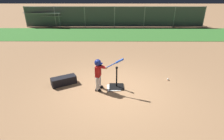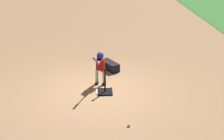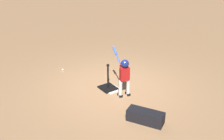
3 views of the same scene
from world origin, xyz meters
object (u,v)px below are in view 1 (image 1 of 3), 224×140
at_px(batter_child, 99,71).
at_px(bleachers_far_left, 178,17).
at_px(bleachers_right_center, 48,18).
at_px(equipment_bag, 64,81).
at_px(baseball, 168,79).
at_px(bleachers_center, 111,18).
at_px(batting_tee, 117,85).

relative_size(batter_child, bleachers_far_left, 0.34).
xyz_separation_m(bleachers_right_center, equipment_bag, (4.44, -11.74, -0.49)).
xyz_separation_m(baseball, bleachers_center, (-2.24, 12.88, 0.42)).
distance_m(batter_child, bleachers_center, 13.55).
bearing_deg(bleachers_center, bleachers_right_center, -166.06).
height_order(bleachers_center, bleachers_far_left, bleachers_far_left).
distance_m(batting_tee, equipment_bag, 1.84).
height_order(bleachers_center, equipment_bag, bleachers_center).
bearing_deg(bleachers_right_center, bleachers_far_left, 3.00).
relative_size(baseball, bleachers_right_center, 0.02).
relative_size(baseball, bleachers_center, 0.02).
distance_m(batting_tee, baseball, 1.96).
bearing_deg(bleachers_far_left, batter_child, -118.10).
relative_size(bleachers_center, bleachers_far_left, 1.17).
height_order(baseball, bleachers_right_center, bleachers_right_center).
bearing_deg(batting_tee, bleachers_far_left, 63.65).
relative_size(bleachers_far_left, equipment_bag, 4.04).
distance_m(bleachers_center, bleachers_far_left, 6.65).
bearing_deg(batting_tee, baseball, 15.62).
xyz_separation_m(batter_child, bleachers_center, (0.21, 13.55, -0.22)).
bearing_deg(batter_child, bleachers_center, 89.13).
bearing_deg(batter_child, batting_tee, 13.64).
relative_size(bleachers_right_center, bleachers_far_left, 1.09).
height_order(bleachers_right_center, bleachers_center, bleachers_right_center).
bearing_deg(batter_child, equipment_bag, 165.00).
relative_size(batting_tee, baseball, 10.14).
xyz_separation_m(baseball, bleachers_right_center, (-8.16, 11.41, 0.59)).
xyz_separation_m(batting_tee, baseball, (1.89, 0.53, -0.05)).
bearing_deg(baseball, bleachers_right_center, 125.58).
relative_size(baseball, bleachers_far_left, 0.02).
xyz_separation_m(batter_child, bleachers_right_center, (-5.71, 12.08, -0.04)).
relative_size(bleachers_right_center, equipment_bag, 4.41).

